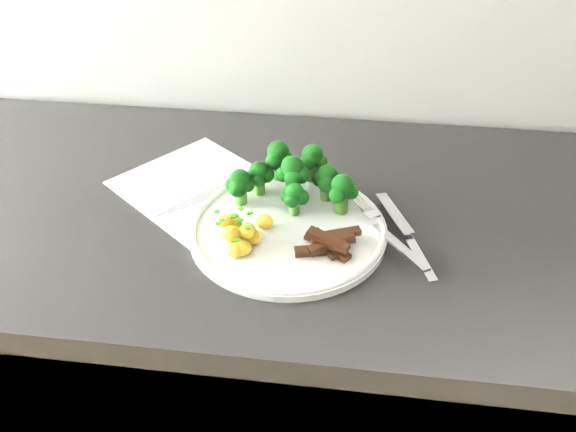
# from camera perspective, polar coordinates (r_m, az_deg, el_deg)

# --- Properties ---
(counter) EXTENTS (2.40, 0.60, 0.90)m
(counter) POSITION_cam_1_polar(r_m,az_deg,el_deg) (1.23, 2.57, -16.79)
(counter) COLOR black
(counter) RESTS_ON ground
(recipe_paper) EXTENTS (0.37, 0.35, 0.00)m
(recipe_paper) POSITION_cam_1_polar(r_m,az_deg,el_deg) (0.95, -7.38, 2.07)
(recipe_paper) COLOR white
(recipe_paper) RESTS_ON counter
(plate) EXTENTS (0.29, 0.29, 0.02)m
(plate) POSITION_cam_1_polar(r_m,az_deg,el_deg) (0.86, 0.00, -1.16)
(plate) COLOR white
(plate) RESTS_ON counter
(broccoli) EXTENTS (0.20, 0.12, 0.08)m
(broccoli) POSITION_cam_1_polar(r_m,az_deg,el_deg) (0.90, 0.51, 3.87)
(broccoli) COLOR #366320
(broccoli) RESTS_ON plate
(potatoes) EXTENTS (0.08, 0.09, 0.04)m
(potatoes) POSITION_cam_1_polar(r_m,az_deg,el_deg) (0.83, -4.61, -1.82)
(potatoes) COLOR gold
(potatoes) RESTS_ON plate
(beef_strips) EXTENTS (0.09, 0.07, 0.03)m
(beef_strips) POSITION_cam_1_polar(r_m,az_deg,el_deg) (0.82, 3.95, -2.59)
(beef_strips) COLOR black
(beef_strips) RESTS_ON plate
(fork) EXTENTS (0.11, 0.17, 0.02)m
(fork) POSITION_cam_1_polar(r_m,az_deg,el_deg) (0.84, 9.67, -1.78)
(fork) COLOR silver
(fork) RESTS_ON plate
(knife) EXTENTS (0.08, 0.19, 0.02)m
(knife) POSITION_cam_1_polar(r_m,az_deg,el_deg) (0.85, 11.77, -2.73)
(knife) COLOR silver
(knife) RESTS_ON plate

